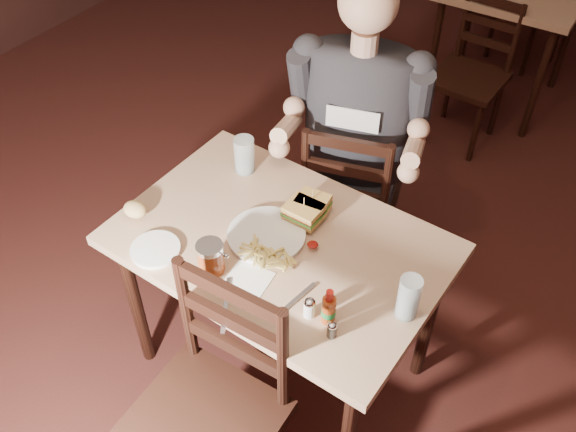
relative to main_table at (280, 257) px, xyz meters
The scene contains 23 objects.
room_shell 0.74m from the main_table, 130.03° to the left, with size 7.00×7.00×7.00m.
main_table is the anchor object (origin of this frame).
chair_far 0.71m from the main_table, 96.18° to the left, with size 0.41×0.45×0.90m, color black, non-canonical shape.
chair_near 0.63m from the main_table, 80.84° to the right, with size 0.45×0.49×0.98m, color black, non-canonical shape.
bg_chair_far 3.02m from the main_table, 90.30° to the left, with size 0.39×0.42×0.84m, color black, non-canonical shape.
bg_chair_near 1.93m from the main_table, 90.48° to the left, with size 0.38×0.42×0.83m, color black, non-canonical shape.
diner 0.69m from the main_table, 95.29° to the left, with size 0.58×0.46×1.01m, color #27272B, non-canonical shape.
dinner_plate 0.11m from the main_table, 163.64° to the right, with size 0.27×0.27×0.02m, color white.
sandwich_left 0.20m from the main_table, 82.94° to the left, with size 0.13×0.11×0.11m, color #DDAB51, non-canonical shape.
sandwich_right 0.24m from the main_table, 83.82° to the left, with size 0.11×0.09×0.10m, color #DDAB51, non-canonical shape.
fries_pile 0.15m from the main_table, 77.85° to the right, with size 0.23×0.16×0.04m, color #EDD06B, non-canonical shape.
ketchup_dollop 0.16m from the main_table, 15.44° to the left, with size 0.04×0.04×0.01m, color maroon.
glass_left 0.44m from the main_table, 143.93° to the left, with size 0.08×0.08×0.15m, color silver.
glass_right 0.53m from the main_table, ahead, with size 0.07×0.07×0.16m, color silver.
hot_sauce 0.41m from the main_table, 32.10° to the right, with size 0.04×0.04×0.14m, color #8F3310, non-canonical shape.
salt_shaker 0.35m from the main_table, 39.68° to the right, with size 0.04×0.04×0.07m, color white, non-canonical shape.
pepper_shaker 0.44m from the main_table, 34.18° to the right, with size 0.03×0.03×0.06m, color #38332D, non-canonical shape.
syrup_dispenser 0.30m from the main_table, 116.36° to the right, with size 0.09×0.09×0.12m, color #8F3310, non-canonical shape.
napkin 0.22m from the main_table, 86.27° to the right, with size 0.14×0.13×0.00m, color white.
knife 0.34m from the main_table, 86.95° to the right, with size 0.01×0.22×0.01m, color silver.
fork 0.28m from the main_table, 44.57° to the right, with size 0.01×0.18×0.01m, color silver.
side_plate 0.44m from the main_table, 139.28° to the right, with size 0.17×0.17×0.01m, color white.
bread_roll 0.55m from the main_table, 158.88° to the right, with size 0.09×0.07×0.05m, color #DAB371.
Camera 1 is at (0.99, -1.40, 2.40)m, focal length 40.00 mm.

